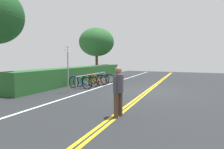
% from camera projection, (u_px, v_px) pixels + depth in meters
% --- Properties ---
extents(ground_plane, '(31.58, 12.65, 0.05)m').
position_uv_depth(ground_plane, '(148.00, 91.00, 10.29)').
color(ground_plane, '#232628').
extents(centre_line_yellow_inner, '(28.42, 0.10, 0.00)m').
position_uv_depth(centre_line_yellow_inner, '(149.00, 91.00, 10.26)').
color(centre_line_yellow_inner, gold).
rests_on(centre_line_yellow_inner, ground_plane).
extents(centre_line_yellow_outer, '(28.42, 0.10, 0.00)m').
position_uv_depth(centre_line_yellow_outer, '(147.00, 91.00, 10.32)').
color(centre_line_yellow_outer, gold).
rests_on(centre_line_yellow_outer, ground_plane).
extents(bike_lane_stripe_white, '(28.42, 0.12, 0.00)m').
position_uv_depth(bike_lane_stripe_white, '(99.00, 87.00, 11.48)').
color(bike_lane_stripe_white, white).
rests_on(bike_lane_stripe_white, ground_plane).
extents(bike_rack, '(3.94, 0.05, 0.78)m').
position_uv_depth(bike_rack, '(93.00, 77.00, 12.35)').
color(bike_rack, '#9EA0A5').
rests_on(bike_rack, ground_plane).
extents(bicycle_0, '(0.46, 1.72, 0.77)m').
position_uv_depth(bicycle_0, '(80.00, 82.00, 11.14)').
color(bicycle_0, black).
rests_on(bicycle_0, ground_plane).
extents(bicycle_1, '(0.52, 1.67, 0.70)m').
position_uv_depth(bicycle_1, '(86.00, 82.00, 11.72)').
color(bicycle_1, black).
rests_on(bicycle_1, ground_plane).
extents(bicycle_2, '(0.53, 1.71, 0.77)m').
position_uv_depth(bicycle_2, '(94.00, 80.00, 12.35)').
color(bicycle_2, black).
rests_on(bicycle_2, ground_plane).
extents(bicycle_3, '(0.46, 1.70, 0.70)m').
position_uv_depth(bicycle_3, '(99.00, 80.00, 12.92)').
color(bicycle_3, black).
rests_on(bicycle_3, ground_plane).
extents(bicycle_4, '(0.50, 1.66, 0.70)m').
position_uv_depth(bicycle_4, '(103.00, 78.00, 13.70)').
color(bicycle_4, black).
rests_on(bicycle_4, ground_plane).
extents(pedestrian, '(0.48, 0.32, 1.56)m').
position_uv_depth(pedestrian, '(118.00, 89.00, 5.62)').
color(pedestrian, '#4C3826').
rests_on(pedestrian, ground_plane).
extents(sign_post_near, '(0.36, 0.06, 2.42)m').
position_uv_depth(sign_post_near, '(68.00, 65.00, 9.55)').
color(sign_post_near, gray).
rests_on(sign_post_near, ground_plane).
extents(hedge_backdrop, '(12.89, 1.29, 1.15)m').
position_uv_depth(hedge_backdrop, '(80.00, 74.00, 14.46)').
color(hedge_backdrop, '#235626').
rests_on(hedge_backdrop, ground_plane).
extents(tree_mid, '(3.60, 3.60, 4.93)m').
position_uv_depth(tree_mid, '(97.00, 42.00, 19.01)').
color(tree_mid, '#473323').
rests_on(tree_mid, ground_plane).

